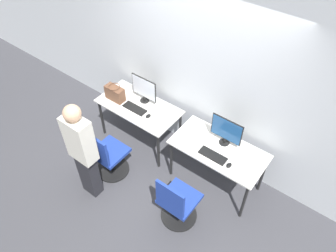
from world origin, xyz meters
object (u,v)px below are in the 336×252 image
at_px(person_left, 82,150).
at_px(office_chair_left, 108,157).
at_px(monitor_left, 144,89).
at_px(keyboard_right, 213,155).
at_px(mouse_right, 229,165).
at_px(monitor_right, 226,131).
at_px(handbag, 115,93).
at_px(office_chair_right, 177,204).
at_px(keyboard_left, 135,108).
at_px(mouse_left, 148,116).

bearing_deg(person_left, office_chair_left, 92.79).
bearing_deg(monitor_left, keyboard_right, -12.10).
distance_m(office_chair_left, mouse_right, 1.71).
distance_m(monitor_right, handbag, 1.78).
relative_size(mouse_right, handbag, 0.30).
relative_size(office_chair_left, keyboard_right, 2.40).
height_order(office_chair_left, monitor_right, monitor_right).
xyz_separation_m(monitor_right, handbag, (-1.76, -0.23, -0.11)).
xyz_separation_m(mouse_right, office_chair_right, (-0.32, -0.64, -0.38)).
bearing_deg(keyboard_right, keyboard_left, 177.21).
bearing_deg(keyboard_right, monitor_left, 167.90).
distance_m(mouse_left, keyboard_right, 1.12).
xyz_separation_m(monitor_left, office_chair_right, (1.31, -0.96, -0.59)).
height_order(keyboard_left, person_left, person_left).
bearing_deg(office_chair_right, person_left, -164.12).
relative_size(keyboard_right, office_chair_right, 0.42).
bearing_deg(monitor_right, keyboard_left, -170.96).
height_order(monitor_left, keyboard_left, monitor_left).
relative_size(keyboard_left, mouse_left, 4.12).
relative_size(mouse_right, office_chair_right, 0.10).
height_order(mouse_left, mouse_right, same).
height_order(monitor_left, office_chair_left, monitor_left).
bearing_deg(office_chair_left, office_chair_right, -0.98).
xyz_separation_m(person_left, office_chair_right, (1.21, 0.35, -0.51)).
bearing_deg(keyboard_right, handbag, 178.05).
bearing_deg(keyboard_left, office_chair_right, -29.11).
distance_m(mouse_left, person_left, 1.08).
bearing_deg(keyboard_right, mouse_left, 177.08).
distance_m(keyboard_right, mouse_right, 0.25).
xyz_separation_m(keyboard_left, mouse_right, (1.63, -0.08, 0.01)).
xyz_separation_m(office_chair_right, handbag, (-1.68, 0.72, 0.48)).
relative_size(monitor_left, keyboard_left, 1.18).
relative_size(monitor_left, monitor_right, 1.00).
bearing_deg(mouse_right, keyboard_left, 177.04).
distance_m(mouse_left, office_chair_right, 1.32).
bearing_deg(mouse_right, office_chair_right, -116.44).
bearing_deg(handbag, person_left, -66.30).
bearing_deg(handbag, mouse_right, -2.19).
height_order(person_left, mouse_right, person_left).
bearing_deg(mouse_right, person_left, -147.19).
bearing_deg(monitor_left, office_chair_left, -85.43).
height_order(office_chair_left, mouse_right, office_chair_left).
bearing_deg(monitor_left, mouse_right, -10.89).
height_order(mouse_right, office_chair_right, office_chair_right).
height_order(keyboard_left, monitor_right, monitor_right).
height_order(keyboard_left, handbag, handbag).
height_order(mouse_left, keyboard_right, mouse_left).
relative_size(monitor_right, handbag, 1.46).
bearing_deg(keyboard_right, mouse_right, -3.90).
bearing_deg(office_chair_left, mouse_left, 74.62).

